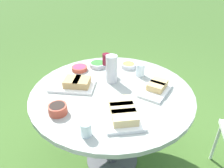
% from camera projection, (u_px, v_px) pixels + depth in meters
% --- Properties ---
extents(ground_plane, '(40.00, 40.00, 0.00)m').
position_uv_depth(ground_plane, '(112.00, 159.00, 2.08)').
color(ground_plane, '#446B2B').
extents(dining_table, '(1.24, 1.24, 0.78)m').
position_uv_depth(dining_table, '(112.00, 103.00, 1.74)').
color(dining_table, '#4C4C51').
rests_on(dining_table, ground_plane).
extents(water_pitcher, '(0.10, 0.09, 0.23)m').
position_uv_depth(water_pitcher, '(112.00, 69.00, 1.74)').
color(water_pitcher, silver).
rests_on(water_pitcher, dining_table).
extents(wine_glass, '(0.07, 0.07, 0.18)m').
position_uv_depth(wine_glass, '(106.00, 60.00, 1.86)').
color(wine_glass, silver).
rests_on(wine_glass, dining_table).
extents(platter_bread_main, '(0.32, 0.39, 0.08)m').
position_uv_depth(platter_bread_main, '(75.00, 84.00, 1.71)').
color(platter_bread_main, white).
rests_on(platter_bread_main, dining_table).
extents(platter_charcuterie, '(0.33, 0.33, 0.07)m').
position_uv_depth(platter_charcuterie, '(156.00, 88.00, 1.66)').
color(platter_charcuterie, white).
rests_on(platter_charcuterie, dining_table).
extents(platter_sandwich_side, '(0.36, 0.27, 0.07)m').
position_uv_depth(platter_sandwich_side, '(123.00, 112.00, 1.40)').
color(platter_sandwich_side, white).
rests_on(platter_sandwich_side, dining_table).
extents(bowl_fries, '(0.14, 0.14, 0.04)m').
position_uv_depth(bowl_fries, '(128.00, 65.00, 2.00)').
color(bowl_fries, silver).
rests_on(bowl_fries, dining_table).
extents(bowl_salad, '(0.16, 0.16, 0.04)m').
position_uv_depth(bowl_salad, '(98.00, 64.00, 2.02)').
color(bowl_salad, silver).
rests_on(bowl_salad, dining_table).
extents(bowl_olives, '(0.12, 0.12, 0.06)m').
position_uv_depth(bowl_olives, '(58.00, 109.00, 1.43)').
color(bowl_olives, '#B74733').
rests_on(bowl_olives, dining_table).
extents(bowl_dip_red, '(0.14, 0.14, 0.04)m').
position_uv_depth(bowl_dip_red, '(79.00, 68.00, 1.96)').
color(bowl_dip_red, '#B74733').
rests_on(bowl_dip_red, dining_table).
extents(cup_water_near, '(0.07, 0.07, 0.09)m').
position_uv_depth(cup_water_near, '(86.00, 129.00, 1.25)').
color(cup_water_near, silver).
rests_on(cup_water_near, dining_table).
extents(cup_water_far, '(0.07, 0.07, 0.11)m').
position_uv_depth(cup_water_far, '(140.00, 70.00, 1.86)').
color(cup_water_far, silver).
rests_on(cup_water_far, dining_table).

